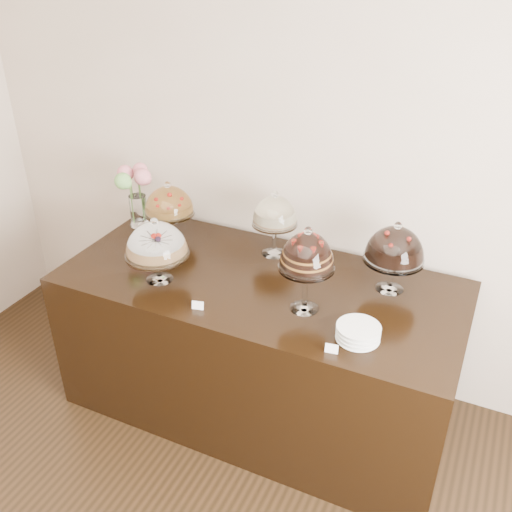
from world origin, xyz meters
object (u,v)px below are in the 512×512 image
at_px(plate_stack, 358,333).
at_px(cake_stand_dark_choco, 395,247).
at_px(display_counter, 260,345).
at_px(cake_stand_sugar_sponge, 156,242).
at_px(cake_stand_fruit_tart, 169,203).
at_px(cake_stand_cheesecake, 275,214).
at_px(flower_vase, 135,189).
at_px(cake_stand_choco_layer, 307,255).

bearing_deg(plate_stack, cake_stand_dark_choco, 86.32).
height_order(display_counter, cake_stand_sugar_sponge, cake_stand_sugar_sponge).
bearing_deg(cake_stand_fruit_tart, cake_stand_sugar_sponge, -65.05).
bearing_deg(cake_stand_sugar_sponge, plate_stack, -2.77).
bearing_deg(cake_stand_dark_choco, plate_stack, -93.68).
height_order(display_counter, cake_stand_cheesecake, cake_stand_cheesecake).
distance_m(flower_vase, plate_stack, 1.72).
distance_m(display_counter, flower_vase, 1.25).
xyz_separation_m(display_counter, cake_stand_dark_choco, (0.66, 0.22, 0.70)).
height_order(cake_stand_dark_choco, cake_stand_fruit_tart, cake_stand_dark_choco).
distance_m(cake_stand_choco_layer, cake_stand_cheesecake, 0.58).
height_order(display_counter, flower_vase, flower_vase).
distance_m(cake_stand_dark_choco, plate_stack, 0.54).
xyz_separation_m(cake_stand_sugar_sponge, plate_stack, (1.13, -0.05, -0.19)).
relative_size(cake_stand_sugar_sponge, flower_vase, 0.92).
relative_size(display_counter, flower_vase, 5.47).
relative_size(cake_stand_cheesecake, plate_stack, 1.99).
bearing_deg(cake_stand_dark_choco, display_counter, -161.64).
distance_m(display_counter, cake_stand_cheesecake, 0.78).
height_order(cake_stand_sugar_sponge, flower_vase, flower_vase).
bearing_deg(flower_vase, display_counter, -15.69).
relative_size(flower_vase, plate_stack, 2.00).
bearing_deg(display_counter, flower_vase, 164.31).
relative_size(cake_stand_sugar_sponge, cake_stand_dark_choco, 0.94).
xyz_separation_m(cake_stand_fruit_tart, flower_vase, (-0.28, 0.04, 0.02)).
xyz_separation_m(cake_stand_choco_layer, plate_stack, (0.32, -0.13, -0.28)).
relative_size(cake_stand_dark_choco, cake_stand_fruit_tart, 1.08).
xyz_separation_m(cake_stand_fruit_tart, plate_stack, (1.34, -0.51, -0.19)).
distance_m(display_counter, cake_stand_dark_choco, 0.99).
bearing_deg(cake_stand_cheesecake, cake_stand_fruit_tart, -173.57).
relative_size(cake_stand_cheesecake, flower_vase, 0.99).
height_order(cake_stand_sugar_sponge, plate_stack, cake_stand_sugar_sponge).
relative_size(display_counter, cake_stand_cheesecake, 5.52).
distance_m(cake_stand_choco_layer, cake_stand_fruit_tart, 1.10).
bearing_deg(cake_stand_choco_layer, cake_stand_cheesecake, 128.68).
bearing_deg(cake_stand_cheesecake, cake_stand_sugar_sponge, -130.70).
relative_size(cake_stand_cheesecake, cake_stand_dark_choco, 1.01).
relative_size(cake_stand_fruit_tart, plate_stack, 1.83).
xyz_separation_m(display_counter, plate_stack, (0.63, -0.27, 0.49)).
bearing_deg(flower_vase, cake_stand_sugar_sponge, -45.58).
relative_size(display_counter, plate_stack, 10.95).
xyz_separation_m(cake_stand_cheesecake, plate_stack, (0.68, -0.58, -0.22)).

